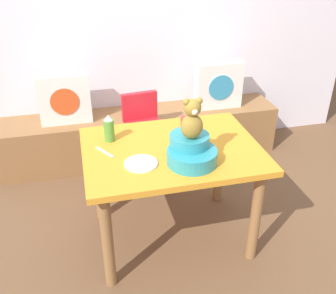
# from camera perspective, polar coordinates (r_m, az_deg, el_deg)

# --- Properties ---
(ground_plane) EXTENTS (8.00, 8.00, 0.00)m
(ground_plane) POSITION_cam_1_polar(r_m,az_deg,el_deg) (2.90, 0.48, -12.89)
(ground_plane) COLOR brown
(back_wall) EXTENTS (4.40, 0.10, 2.60)m
(back_wall) POSITION_cam_1_polar(r_m,az_deg,el_deg) (3.62, -5.35, 18.95)
(back_wall) COLOR silver
(back_wall) RESTS_ON ground_plane
(window_bench) EXTENTS (2.60, 0.44, 0.46)m
(window_bench) POSITION_cam_1_polar(r_m,az_deg,el_deg) (3.72, -3.94, 1.78)
(window_bench) COLOR olive
(window_bench) RESTS_ON ground_plane
(pillow_floral_left) EXTENTS (0.44, 0.15, 0.44)m
(pillow_floral_left) POSITION_cam_1_polar(r_m,az_deg,el_deg) (3.47, -15.07, 6.91)
(pillow_floral_left) COLOR white
(pillow_floral_left) RESTS_ON window_bench
(pillow_floral_right) EXTENTS (0.44, 0.15, 0.44)m
(pillow_floral_right) POSITION_cam_1_polar(r_m,az_deg,el_deg) (3.70, 7.48, 9.08)
(pillow_floral_right) COLOR white
(pillow_floral_right) RESTS_ON window_bench
(dining_table) EXTENTS (1.13, 0.85, 0.74)m
(dining_table) POSITION_cam_1_polar(r_m,az_deg,el_deg) (2.53, 0.54, -2.42)
(dining_table) COLOR orange
(dining_table) RESTS_ON ground_plane
(highchair) EXTENTS (0.35, 0.48, 0.79)m
(highchair) POSITION_cam_1_polar(r_m,az_deg,el_deg) (3.20, -3.50, 2.75)
(highchair) COLOR red
(highchair) RESTS_ON ground_plane
(infant_seat_teal) EXTENTS (0.30, 0.33, 0.16)m
(infant_seat_teal) POSITION_cam_1_polar(r_m,az_deg,el_deg) (2.29, 3.43, -0.60)
(infant_seat_teal) COLOR teal
(infant_seat_teal) RESTS_ON dining_table
(teddy_bear) EXTENTS (0.13, 0.12, 0.25)m
(teddy_bear) POSITION_cam_1_polar(r_m,az_deg,el_deg) (2.19, 3.60, 4.06)
(teddy_bear) COLOR olive
(teddy_bear) RESTS_ON infant_seat_teal
(ketchup_bottle) EXTENTS (0.07, 0.07, 0.18)m
(ketchup_bottle) POSITION_cam_1_polar(r_m,az_deg,el_deg) (2.54, -8.74, 2.68)
(ketchup_bottle) COLOR #4C8C33
(ketchup_bottle) RESTS_ON dining_table
(coffee_mug) EXTENTS (0.12, 0.08, 0.09)m
(coffee_mug) POSITION_cam_1_polar(r_m,az_deg,el_deg) (2.67, 2.78, 3.49)
(coffee_mug) COLOR #9E332D
(coffee_mug) RESTS_ON dining_table
(dinner_plate_near) EXTENTS (0.20, 0.20, 0.01)m
(dinner_plate_near) POSITION_cam_1_polar(r_m,az_deg,el_deg) (2.30, -4.03, -2.46)
(dinner_plate_near) COLOR white
(dinner_plate_near) RESTS_ON dining_table
(cell_phone) EXTENTS (0.15, 0.08, 0.01)m
(cell_phone) POSITION_cam_1_polar(r_m,az_deg,el_deg) (2.54, 2.75, 0.88)
(cell_phone) COLOR black
(cell_phone) RESTS_ON dining_table
(table_fork) EXTENTS (0.10, 0.15, 0.01)m
(table_fork) POSITION_cam_1_polar(r_m,az_deg,el_deg) (2.44, -9.39, -0.74)
(table_fork) COLOR silver
(table_fork) RESTS_ON dining_table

